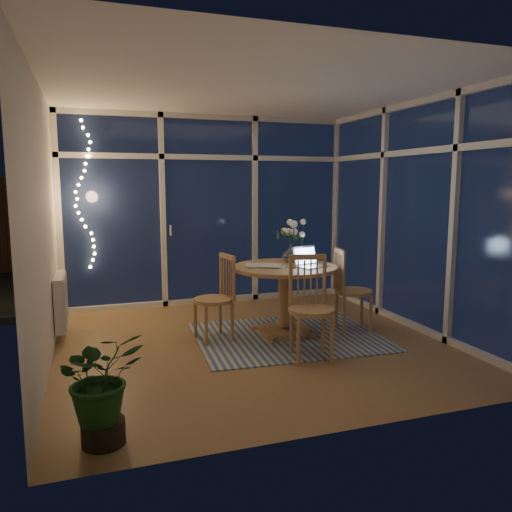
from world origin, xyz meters
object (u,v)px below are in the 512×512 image
at_px(chair_left, 213,298).
at_px(chair_right, 354,289).
at_px(chair_front, 312,308).
at_px(potted_plant, 101,388).
at_px(dining_table, 285,301).
at_px(laptop, 312,256).
at_px(flower_vase, 291,253).

xyz_separation_m(chair_left, chair_right, (1.60, -0.16, 0.01)).
relative_size(chair_front, potted_plant, 1.32).
bearing_deg(chair_left, chair_front, 31.13).
height_order(dining_table, chair_front, chair_front).
relative_size(dining_table, laptop, 3.53).
height_order(chair_right, chair_front, chair_front).
height_order(chair_front, potted_plant, chair_front).
bearing_deg(chair_left, dining_table, 76.11).
distance_m(chair_left, chair_right, 1.60).
bearing_deg(chair_front, laptop, 75.84).
bearing_deg(laptop, flower_vase, 84.87).
distance_m(chair_right, laptop, 0.69).
height_order(chair_left, chair_right, chair_right).
bearing_deg(dining_table, chair_front, -93.38).
distance_m(dining_table, chair_left, 0.81).
relative_size(chair_right, flower_vase, 4.61).
distance_m(chair_front, potted_plant, 2.20).
bearing_deg(dining_table, flower_vase, 53.63).
distance_m(dining_table, laptop, 0.59).
bearing_deg(chair_front, dining_table, 97.60).
height_order(dining_table, chair_left, chair_left).
bearing_deg(potted_plant, chair_right, 31.47).
relative_size(chair_left, chair_front, 0.93).
relative_size(chair_right, chair_front, 0.96).
bearing_deg(potted_plant, chair_front, 27.70).
relative_size(chair_right, laptop, 2.99).
distance_m(chair_right, potted_plant, 3.27).
height_order(chair_right, potted_plant, chair_right).
bearing_deg(chair_right, potted_plant, 133.09).
xyz_separation_m(chair_left, potted_plant, (-1.19, -1.87, -0.09)).
xyz_separation_m(chair_right, potted_plant, (-2.79, -1.71, -0.10)).
relative_size(dining_table, chair_left, 1.21).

